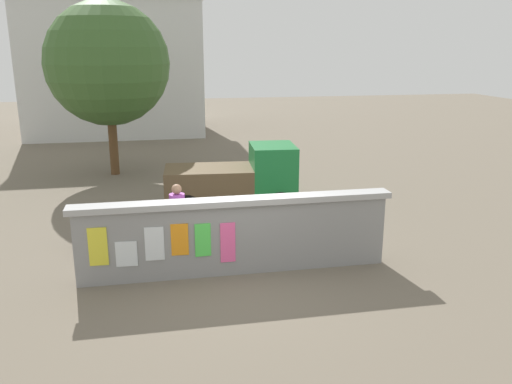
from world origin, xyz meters
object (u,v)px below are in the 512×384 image
Objects in this scene: bicycle_near at (279,235)px; person_walking at (177,212)px; motorcycle at (119,228)px; auto_rickshaw_truck at (238,179)px; tree_roadside at (108,64)px.

person_walking is (-2.24, 0.16, 0.62)m from bicycle_near.
person_walking is at bearing -28.36° from motorcycle.
bicycle_near is (0.42, -3.19, -0.54)m from auto_rickshaw_truck.
bicycle_near is 1.04× the size of person_walking.
person_walking is 0.27× the size of tree_roadside.
auto_rickshaw_truck is 2.29× the size of person_walking.
auto_rickshaw_truck is 7.05m from tree_roadside.
bicycle_near is 0.28× the size of tree_roadside.
tree_roadside is at bearing 94.12° from motorcycle.
auto_rickshaw_truck is at bearing -54.80° from tree_roadside.
bicycle_near is 2.33m from person_walking.
auto_rickshaw_truck is at bearing 97.42° from bicycle_near.
tree_roadside is at bearing 115.96° from bicycle_near.
person_walking reaches higher than motorcycle.
motorcycle is 1.12× the size of bicycle_near.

